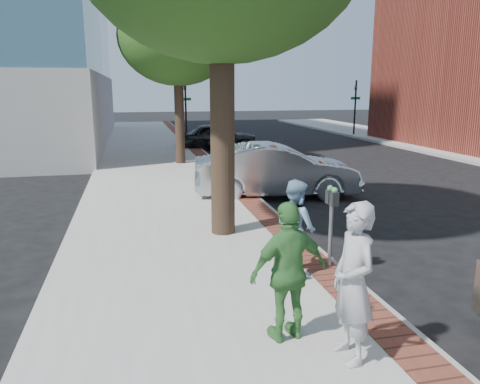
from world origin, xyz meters
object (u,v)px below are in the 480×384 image
object	(u,v)px
person_officer	(296,227)
bg_car	(219,136)
parking_meter	(332,210)
person_green	(289,272)
person_gray	(353,283)
sedan_silver	(276,171)

from	to	relation	value
person_officer	bg_car	world-z (taller)	person_officer
parking_meter	person_green	distance (m)	2.61
parking_meter	person_officer	size ratio (longest dim) A/B	0.90
person_officer	person_gray	bearing A→B (deg)	160.14
sedan_silver	bg_car	distance (m)	11.82
bg_car	person_green	bearing A→B (deg)	174.85
person_officer	person_green	xyz separation A→B (m)	(-0.82, -2.05, 0.08)
parking_meter	bg_car	bearing A→B (deg)	85.83
parking_meter	bg_car	size ratio (longest dim) A/B	0.35
parking_meter	sedan_silver	distance (m)	6.19
sedan_silver	bg_car	xyz separation A→B (m)	(0.40, 11.82, -0.11)
sedan_silver	bg_car	world-z (taller)	sedan_silver
person_green	sedan_silver	bearing A→B (deg)	-117.10
parking_meter	person_gray	size ratio (longest dim) A/B	0.77
parking_meter	bg_car	distance (m)	17.98
sedan_silver	bg_car	bearing A→B (deg)	5.62
person_officer	sedan_silver	xyz separation A→B (m)	(1.59, 6.20, -0.15)
person_gray	person_officer	xyz separation A→B (m)	(0.25, 2.66, -0.13)
sedan_silver	parking_meter	bearing A→B (deg)	179.17
person_gray	bg_car	size ratio (longest dim) A/B	0.46
person_gray	bg_car	world-z (taller)	person_gray
parking_meter	person_green	size ratio (longest dim) A/B	0.82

